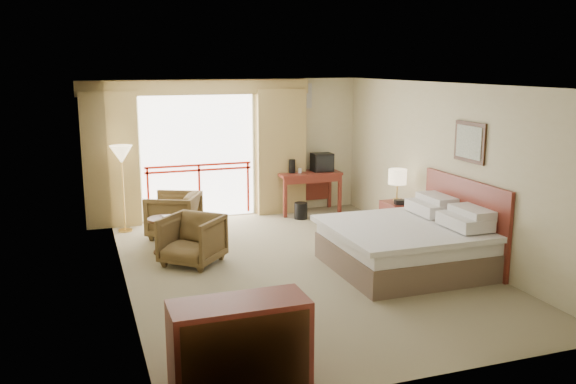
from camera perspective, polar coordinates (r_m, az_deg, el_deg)
name	(u,v)px	position (r m, az deg, el deg)	size (l,w,h in m)	color
floor	(298,267)	(9.20, 0.97, -7.01)	(7.00, 7.00, 0.00)	#7E7557
ceiling	(299,84)	(8.71, 1.04, 10.04)	(7.00, 7.00, 0.00)	white
wall_back	(238,148)	(12.16, -4.73, 4.15)	(5.00, 5.00, 0.00)	beige
wall_front	(430,244)	(5.79, 13.11, -4.80)	(5.00, 5.00, 0.00)	beige
wall_left	(121,190)	(8.35, -15.32, 0.19)	(7.00, 7.00, 0.00)	beige
wall_right	(446,169)	(9.99, 14.59, 2.11)	(7.00, 7.00, 0.00)	beige
balcony_door	(198,157)	(11.99, -8.40, 3.22)	(2.40, 2.40, 0.00)	white
balcony_railing	(199,177)	(12.03, -8.32, 1.38)	(2.09, 0.03, 1.02)	#B6200F
curtain_left	(111,160)	(11.66, -16.27, 2.88)	(1.00, 0.26, 2.50)	olive
curtain_right	(281,152)	(12.27, -0.69, 3.79)	(1.00, 0.26, 2.50)	olive
valance	(197,87)	(11.77, -8.50, 9.67)	(4.40, 0.22, 0.28)	olive
hvac_vent	(300,96)	(12.43, 1.11, 8.98)	(0.50, 0.04, 0.50)	silver
bed	(407,244)	(9.19, 11.12, -4.81)	(2.13, 2.06, 0.97)	brown
headboard	(464,221)	(9.63, 16.15, -2.60)	(0.06, 2.10, 1.30)	maroon
framed_art	(470,142)	(9.42, 16.63, 4.49)	(0.04, 0.72, 0.60)	black
nightstand	(397,220)	(10.78, 10.19, -2.60)	(0.45, 0.53, 0.64)	maroon
table_lamp	(398,177)	(10.66, 10.21, 1.37)	(0.31, 0.31, 0.55)	tan
phone	(400,202)	(10.54, 10.43, -0.93)	(0.17, 0.14, 0.08)	black
desk	(307,180)	(12.44, 1.81, 1.09)	(1.28, 0.62, 0.84)	maroon
tv	(322,162)	(12.43, 3.21, 2.79)	(0.41, 0.33, 0.37)	black
coffee_maker	(292,166)	(12.21, 0.38, 2.42)	(0.13, 0.13, 0.28)	black
cup	(300,171)	(12.23, 1.12, 2.00)	(0.07, 0.07, 0.10)	white
wastebasket	(301,211)	(11.95, 1.21, -1.76)	(0.26, 0.26, 0.32)	black
armchair_far	(175,236)	(10.97, -10.57, -4.09)	(0.83, 0.85, 0.78)	#4C3A21
armchair_near	(193,264)	(9.46, -8.89, -6.63)	(0.80, 0.83, 0.75)	#4C3A21
side_table	(165,229)	(9.94, -11.47, -3.43)	(0.53, 0.53, 0.58)	black
book	(164,218)	(9.90, -11.52, -2.39)	(0.15, 0.20, 0.02)	white
floor_lamp	(121,158)	(11.23, -15.33, 3.11)	(0.40, 0.40, 1.57)	tan
dresser	(240,345)	(5.85, -4.53, -14.07)	(1.28, 0.55, 0.86)	maroon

